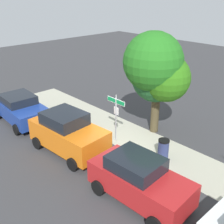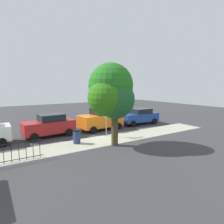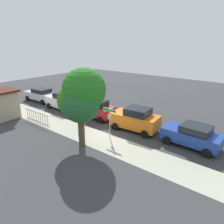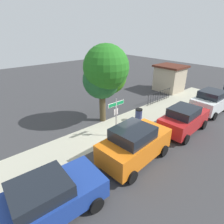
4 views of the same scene
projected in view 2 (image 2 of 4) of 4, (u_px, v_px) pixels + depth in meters
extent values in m
plane|color=#38383A|center=(100.00, 136.00, 15.99)|extent=(60.00, 60.00, 0.00)
cube|color=#AEAC96|center=(85.00, 144.00, 13.83)|extent=(24.00, 2.60, 0.00)
cylinder|color=#9EA0A5|center=(106.00, 121.00, 15.66)|extent=(0.07, 0.07, 2.64)
cube|color=#0F723D|center=(106.00, 109.00, 15.53)|extent=(1.24, 0.02, 0.22)
cube|color=white|center=(106.00, 109.00, 15.53)|extent=(1.27, 0.02, 0.25)
cube|color=silver|center=(106.00, 115.00, 15.59)|extent=(0.32, 0.02, 0.42)
cylinder|color=#473D27|center=(115.00, 128.00, 13.31)|extent=(0.46, 0.46, 2.47)
sphere|color=#2E7115|center=(106.00, 98.00, 12.75)|extent=(2.49, 2.49, 2.49)
sphere|color=#236F1D|center=(111.00, 85.00, 13.30)|extent=(3.11, 3.11, 3.11)
sphere|color=#1F592A|center=(115.00, 99.00, 13.09)|extent=(2.67, 2.67, 2.67)
cube|color=navy|center=(139.00, 117.00, 20.91)|extent=(4.24, 2.11, 0.86)
cube|color=black|center=(141.00, 111.00, 20.95)|extent=(2.07, 1.78, 0.50)
cylinder|color=black|center=(133.00, 124.00, 19.44)|extent=(0.65, 0.25, 0.64)
cylinder|color=black|center=(123.00, 121.00, 21.09)|extent=(0.65, 0.25, 0.64)
cylinder|color=black|center=(154.00, 121.00, 20.85)|extent=(0.65, 0.25, 0.64)
cylinder|color=black|center=(143.00, 119.00, 22.51)|extent=(0.65, 0.25, 0.64)
cube|color=orange|center=(101.00, 120.00, 18.22)|extent=(4.24, 2.23, 1.12)
cube|color=black|center=(103.00, 111.00, 18.25)|extent=(2.10, 1.83, 0.61)
cylinder|color=black|center=(93.00, 130.00, 16.70)|extent=(0.65, 0.27, 0.64)
cylinder|color=black|center=(83.00, 126.00, 18.22)|extent=(0.65, 0.27, 0.64)
cylinder|color=black|center=(118.00, 126.00, 18.37)|extent=(0.65, 0.27, 0.64)
cylinder|color=black|center=(107.00, 123.00, 19.89)|extent=(0.65, 0.27, 0.64)
cube|color=#B01D1F|center=(49.00, 127.00, 15.75)|extent=(4.12, 1.99, 0.97)
cube|color=black|center=(51.00, 117.00, 15.78)|extent=(2.01, 1.67, 0.54)
cylinder|color=black|center=(34.00, 137.00, 14.30)|extent=(0.65, 0.25, 0.64)
cylinder|color=black|center=(29.00, 133.00, 15.74)|extent=(0.65, 0.25, 0.64)
cylinder|color=black|center=(69.00, 132.00, 15.89)|extent=(0.65, 0.25, 0.64)
cylinder|color=black|center=(61.00, 128.00, 17.32)|extent=(0.65, 0.25, 0.64)
cylinder|color=black|center=(2.00, 143.00, 13.00)|extent=(0.64, 0.23, 0.64)
cylinder|color=black|center=(1.00, 136.00, 14.59)|extent=(0.64, 0.23, 0.64)
cylinder|color=black|center=(7.00, 144.00, 10.22)|extent=(3.70, 0.04, 0.04)
cylinder|color=black|center=(8.00, 161.00, 10.34)|extent=(3.70, 0.04, 0.04)
cylinder|color=black|center=(40.00, 148.00, 11.18)|extent=(0.03, 0.03, 1.05)
cylinder|color=black|center=(33.00, 150.00, 10.98)|extent=(0.03, 0.03, 1.05)
cylinder|color=black|center=(26.00, 151.00, 10.78)|extent=(0.03, 0.03, 1.05)
cylinder|color=black|center=(19.00, 152.00, 10.58)|extent=(0.03, 0.03, 1.05)
cylinder|color=black|center=(11.00, 153.00, 10.39)|extent=(0.03, 0.03, 1.05)
cylinder|color=black|center=(3.00, 155.00, 10.19)|extent=(0.03, 0.03, 1.05)
cylinder|color=navy|center=(77.00, 137.00, 13.88)|extent=(0.52, 0.52, 0.90)
cylinder|color=black|center=(77.00, 131.00, 13.81)|extent=(0.55, 0.55, 0.08)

